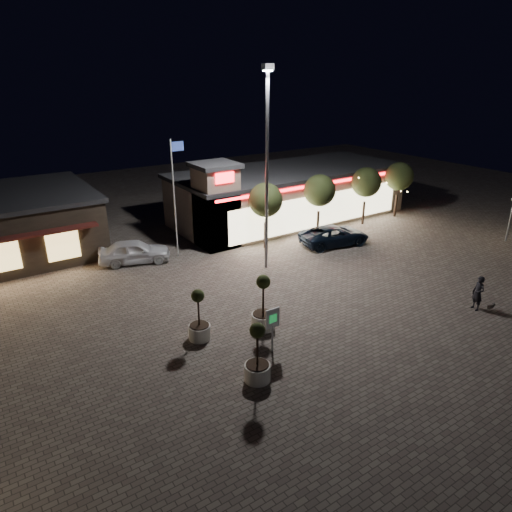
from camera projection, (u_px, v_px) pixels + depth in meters
ground at (324, 329)px, 22.82m from camera, size 90.00×90.00×0.00m
retail_building at (286, 194)px, 39.07m from camera, size 20.40×8.40×6.10m
floodlight_pole at (267, 160)px, 27.38m from camera, size 0.60×0.40×12.38m
flagpole at (175, 189)px, 30.09m from camera, size 0.95×0.10×8.00m
lamp_post_east at (512, 210)px, 33.70m from camera, size 0.36×0.36×3.48m
string_tree_a at (265, 200)px, 32.02m from camera, size 2.42×2.42×4.79m
string_tree_b at (320, 191)px, 34.58m from camera, size 2.42×2.42×4.79m
string_tree_c at (366, 182)px, 37.15m from camera, size 2.42×2.42×4.79m
string_tree_d at (399, 177)px, 39.20m from camera, size 2.42×2.42×4.79m
pickup_truck at (334, 235)px, 33.67m from camera, size 5.60×3.36×1.46m
white_sedan at (134, 251)px, 30.48m from camera, size 5.00×3.24×1.58m
pedestrian at (478, 293)px, 24.36m from camera, size 0.64×0.80×1.92m
dog at (492, 306)px, 24.51m from camera, size 0.51×0.18×0.27m
planter_left at (199, 324)px, 21.71m from camera, size 1.06×1.06×2.61m
planter_mid at (257, 363)px, 18.76m from camera, size 1.10×1.10×2.71m
planter_right at (263, 312)px, 22.58m from camera, size 1.18×1.18×2.91m
valet_sign at (273, 322)px, 20.44m from camera, size 0.73×0.10×2.20m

